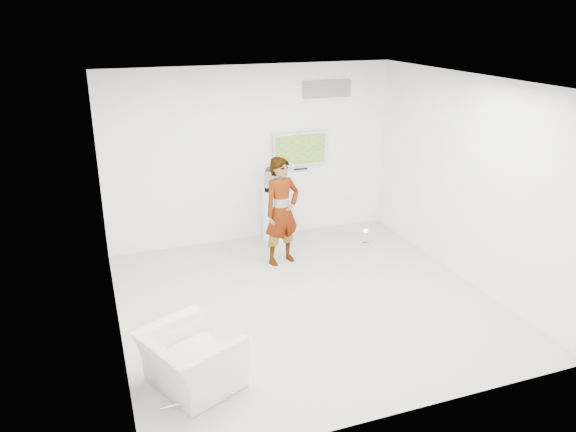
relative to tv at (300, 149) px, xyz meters
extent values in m
cube|color=beige|center=(-0.85, -2.45, -1.55)|extent=(5.00, 5.00, 0.01)
cube|color=#2F2F32|center=(-0.85, -2.45, 1.45)|extent=(5.00, 5.00, 0.01)
cube|color=white|center=(-0.85, 0.05, -0.05)|extent=(5.00, 0.01, 3.00)
cube|color=white|center=(-0.85, -4.95, -0.05)|extent=(5.00, 0.01, 3.00)
cube|color=white|center=(-3.35, -2.45, -0.05)|extent=(0.01, 5.00, 3.00)
cube|color=white|center=(1.65, -2.45, -0.05)|extent=(0.01, 5.00, 3.00)
cube|color=#BBBBBF|center=(0.00, 0.00, 0.00)|extent=(1.00, 0.08, 0.60)
cube|color=gray|center=(0.50, 0.04, 1.00)|extent=(0.90, 0.02, 0.30)
imported|color=silver|center=(-0.73, -1.12, -0.69)|extent=(0.72, 0.58, 1.73)
imported|color=silver|center=(-2.71, -3.78, -1.23)|extent=(1.18, 1.24, 0.64)
cube|color=white|center=(-0.53, -0.26, -1.08)|extent=(0.52, 0.52, 0.95)
cylinder|color=silver|center=(0.86, -0.94, -1.42)|extent=(0.21, 0.21, 0.27)
cube|color=white|center=(-0.53, -0.26, -0.43)|extent=(0.47, 0.47, 0.35)
cube|color=white|center=(-0.53, -0.26, -0.50)|extent=(0.08, 0.16, 0.21)
cube|color=white|center=(-0.53, -0.90, 0.00)|extent=(0.12, 0.13, 0.04)
camera|label=1|loc=(-3.47, -8.90, 2.26)|focal=35.00mm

